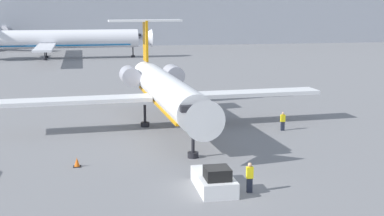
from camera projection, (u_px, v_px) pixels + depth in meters
ground_plane at (219, 191)px, 31.76m from camera, size 600.00×600.00×0.00m
terminal_building at (116, 12)px, 145.80m from camera, size 180.00×16.80×17.20m
airplane_main at (166, 89)px, 47.74m from camera, size 29.11×25.74×9.26m
pushback_tug at (214, 180)px, 31.95m from camera, size 2.06×4.16×1.64m
worker_near_tug at (250, 177)px, 31.40m from camera, size 0.40×0.26×1.83m
worker_by_wing at (283, 121)px, 46.81m from camera, size 0.40×0.24×1.66m
traffic_cone_left at (77, 162)px, 36.49m from camera, size 0.53×0.53×0.65m
airplane_parked_far_right at (51, 39)px, 106.69m from camera, size 39.57×37.45×10.88m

